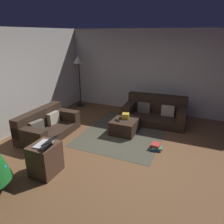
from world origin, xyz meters
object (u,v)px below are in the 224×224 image
object	(u,v)px
gift_box	(126,116)
side_table	(45,159)
couch_left	(46,126)
book_stack	(156,147)
ottoman	(125,126)
laptop	(46,143)
couch_right	(155,112)
corner_lamp	(79,63)
tv_remote	(117,120)

from	to	relation	value
gift_box	side_table	size ratio (longest dim) A/B	0.31
couch_left	side_table	bearing A→B (deg)	38.67
side_table	book_stack	xyz separation A→B (m)	(1.70, -1.67, -0.24)
couch_left	ottoman	size ratio (longest dim) A/B	2.01
book_stack	side_table	bearing A→B (deg)	135.39
book_stack	laptop	bearing A→B (deg)	136.32
couch_right	corner_lamp	distance (m)	3.05
ottoman	corner_lamp	bearing A→B (deg)	57.60
laptop	book_stack	xyz separation A→B (m)	(1.69, -1.61, -0.58)
couch_left	couch_right	bearing A→B (deg)	130.39
couch_right	ottoman	xyz separation A→B (m)	(-1.03, 0.55, -0.10)
couch_right	book_stack	world-z (taller)	couch_right
ottoman	tv_remote	size ratio (longest dim) A/B	4.96
couch_left	book_stack	world-z (taller)	couch_left
ottoman	book_stack	world-z (taller)	ottoman
gift_box	book_stack	world-z (taller)	gift_box
side_table	corner_lamp	bearing A→B (deg)	22.27
couch_left	gift_box	size ratio (longest dim) A/B	8.83
ottoman	corner_lamp	size ratio (longest dim) A/B	0.45
side_table	book_stack	distance (m)	2.40
tv_remote	gift_box	bearing A→B (deg)	6.20
side_table	laptop	size ratio (longest dim) A/B	1.44
tv_remote	laptop	bearing A→B (deg)	-161.78
gift_box	laptop	world-z (taller)	laptop
gift_box	corner_lamp	distance (m)	2.79
couch_right	side_table	size ratio (longest dim) A/B	3.01
tv_remote	side_table	world-z (taller)	side_table
couch_left	tv_remote	bearing A→B (deg)	115.62
couch_left	tv_remote	world-z (taller)	couch_left
laptop	corner_lamp	bearing A→B (deg)	23.11
couch_left	side_table	world-z (taller)	couch_left
couch_left	corner_lamp	size ratio (longest dim) A/B	0.91
couch_left	gift_box	world-z (taller)	couch_left
couch_right	gift_box	distance (m)	1.13
ottoman	laptop	distance (m)	2.39
corner_lamp	side_table	bearing A→B (deg)	-157.73
laptop	tv_remote	bearing A→B (deg)	-13.95
side_table	corner_lamp	xyz separation A→B (m)	(3.67, 1.50, 1.20)
tv_remote	side_table	distance (m)	2.15
laptop	side_table	bearing A→B (deg)	96.42
corner_lamp	ottoman	bearing A→B (deg)	-122.40
couch_left	gift_box	distance (m)	2.05
side_table	laptop	world-z (taller)	laptop
couch_right	tv_remote	bearing A→B (deg)	57.22
laptop	book_stack	bearing A→B (deg)	-43.68
gift_box	couch_right	bearing A→B (deg)	-30.83
tv_remote	laptop	distance (m)	2.14
book_stack	corner_lamp	bearing A→B (deg)	58.19
ottoman	book_stack	distance (m)	1.11
couch_left	tv_remote	xyz separation A→B (m)	(0.80, -1.62, 0.12)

